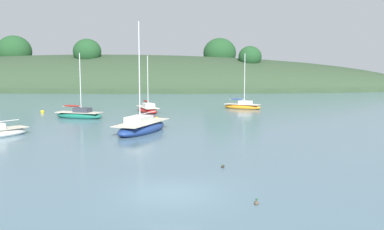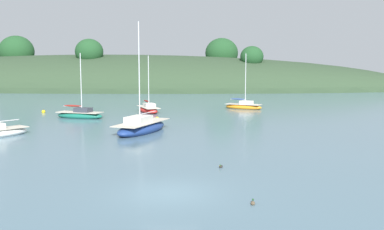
% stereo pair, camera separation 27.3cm
% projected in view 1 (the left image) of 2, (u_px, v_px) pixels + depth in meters
% --- Properties ---
extents(ground_plane, '(400.00, 400.00, 0.00)m').
position_uv_depth(ground_plane, '(173.00, 193.00, 19.24)').
color(ground_plane, slate).
extents(far_shoreline_hill, '(150.00, 36.00, 21.03)m').
position_uv_depth(far_shoreline_hill, '(100.00, 88.00, 103.39)').
color(far_shoreline_hill, '#2D422B').
rests_on(far_shoreline_hill, ground).
extents(sailboat_yellow_far, '(5.68, 3.12, 7.16)m').
position_uv_depth(sailboat_yellow_far, '(79.00, 115.00, 46.47)').
color(sailboat_yellow_far, '#196B56').
rests_on(sailboat_yellow_far, ground).
extents(sailboat_orange_cutter, '(5.26, 3.74, 7.36)m').
position_uv_depth(sailboat_orange_cutter, '(243.00, 106.00, 56.48)').
color(sailboat_orange_cutter, orange).
rests_on(sailboat_orange_cutter, ground).
extents(sailboat_cream_ketch, '(3.82, 5.55, 7.00)m').
position_uv_depth(sailboat_cream_ketch, '(148.00, 109.00, 52.34)').
color(sailboat_cream_ketch, red).
rests_on(sailboat_cream_ketch, ground).
extents(sailboat_red_portside, '(4.57, 7.56, 9.54)m').
position_uv_depth(sailboat_red_portside, '(142.00, 127.00, 36.66)').
color(sailboat_red_portside, navy).
rests_on(sailboat_red_portside, ground).
extents(mooring_buoy_inner, '(0.44, 0.44, 0.54)m').
position_uv_depth(mooring_buoy_inner, '(157.00, 119.00, 44.87)').
color(mooring_buoy_inner, yellow).
rests_on(mooring_buoy_inner, ground).
extents(mooring_buoy_channel, '(0.44, 0.44, 0.54)m').
position_uv_depth(mooring_buoy_channel, '(42.00, 112.00, 51.60)').
color(mooring_buoy_channel, yellow).
rests_on(mooring_buoy_channel, ground).
extents(duck_lead, '(0.22, 0.43, 0.24)m').
position_uv_depth(duck_lead, '(256.00, 203.00, 17.72)').
color(duck_lead, brown).
rests_on(duck_lead, ground).
extents(duck_straggler, '(0.28, 0.42, 0.24)m').
position_uv_depth(duck_straggler, '(223.00, 166.00, 24.08)').
color(duck_straggler, '#2D2823').
rests_on(duck_straggler, ground).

